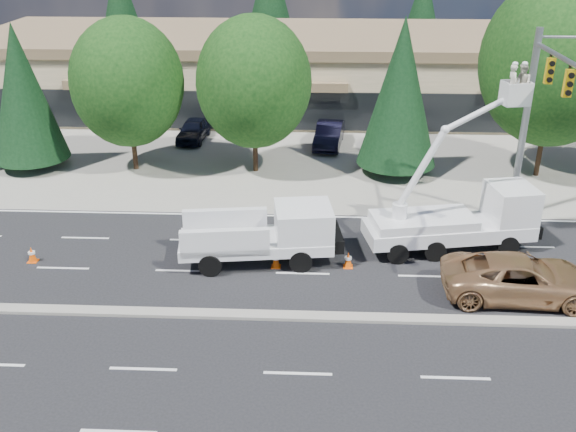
{
  "coord_description": "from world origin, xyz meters",
  "views": [
    {
      "loc": [
        0.43,
        -19.69,
        13.17
      ],
      "look_at": [
        -0.62,
        3.62,
        2.4
      ],
      "focal_mm": 40.0,
      "sensor_mm": 36.0,
      "label": 1
    }
  ],
  "objects_px": {
    "minivan": "(520,278)",
    "signal_mast": "(545,107)",
    "utility_pickup": "(267,239)",
    "bucket_truck": "(466,211)"
  },
  "relations": [
    {
      "from": "utility_pickup",
      "to": "minivan",
      "type": "relative_size",
      "value": 1.11
    },
    {
      "from": "minivan",
      "to": "utility_pickup",
      "type": "bearing_deg",
      "value": 78.35
    },
    {
      "from": "signal_mast",
      "to": "minivan",
      "type": "xyz_separation_m",
      "value": [
        -1.71,
        -5.22,
        -5.24
      ]
    },
    {
      "from": "utility_pickup",
      "to": "minivan",
      "type": "bearing_deg",
      "value": -21.33
    },
    {
      "from": "utility_pickup",
      "to": "bucket_truck",
      "type": "relative_size",
      "value": 0.81
    },
    {
      "from": "signal_mast",
      "to": "utility_pickup",
      "type": "distance_m",
      "value": 12.92
    },
    {
      "from": "utility_pickup",
      "to": "signal_mast",
      "type": "bearing_deg",
      "value": 6.1
    },
    {
      "from": "utility_pickup",
      "to": "minivan",
      "type": "height_order",
      "value": "utility_pickup"
    },
    {
      "from": "signal_mast",
      "to": "minivan",
      "type": "distance_m",
      "value": 7.59
    },
    {
      "from": "minivan",
      "to": "signal_mast",
      "type": "bearing_deg",
      "value": -15.88
    }
  ]
}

